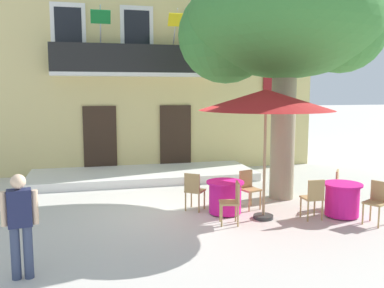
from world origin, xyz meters
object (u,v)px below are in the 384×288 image
object	(u,v)px
plane_tree	(282,24)
cafe_chair_near_tree_1	(233,200)
cafe_chair_middle_0	(314,196)
cafe_umbrella	(266,100)
cafe_chair_near_tree_2	(248,187)
pedestrian_near_entrance	(20,221)
cafe_table_near_tree	(225,197)
cafe_chair_middle_1	(377,200)
cafe_chair_middle_2	(341,186)
cafe_table_middle	(342,199)
cafe_chair_near_tree_0	(194,189)

from	to	relation	value
plane_tree	cafe_chair_near_tree_1	bearing A→B (deg)	-136.68
cafe_chair_middle_0	cafe_umbrella	distance (m)	2.34
cafe_chair_near_tree_2	pedestrian_near_entrance	xyz separation A→B (m)	(-4.70, -2.74, 0.38)
cafe_table_near_tree	cafe_chair_middle_1	world-z (taller)	cafe_chair_middle_1
cafe_chair_near_tree_2	plane_tree	bearing A→B (deg)	32.94
cafe_chair_near_tree_1	cafe_chair_middle_1	distance (m)	3.06
cafe_chair_middle_1	cafe_chair_middle_0	bearing A→B (deg)	153.68
cafe_chair_near_tree_2	cafe_chair_middle_2	xyz separation A→B (m)	(2.20, -0.49, 0.00)
cafe_chair_near_tree_1	cafe_table_middle	bearing A→B (deg)	-1.70
cafe_table_near_tree	cafe_chair_near_tree_1	world-z (taller)	cafe_chair_near_tree_1
cafe_umbrella	plane_tree	bearing A→B (deg)	55.32
plane_tree	cafe_chair_near_tree_2	size ratio (longest dim) A/B	6.71
cafe_chair_middle_1	cafe_chair_middle_2	distance (m)	1.27
cafe_chair_middle_2	cafe_chair_near_tree_0	bearing A→B (deg)	170.70
cafe_table_middle	cafe_chair_middle_2	distance (m)	0.77
cafe_chair_near_tree_1	cafe_chair_middle_1	size ratio (longest dim) A/B	1.00
cafe_chair_near_tree_1	cafe_table_middle	size ratio (longest dim) A/B	1.05
cafe_umbrella	cafe_chair_middle_2	bearing A→B (deg)	9.64
pedestrian_near_entrance	cafe_chair_near_tree_1	bearing A→B (deg)	23.17
cafe_table_near_tree	cafe_chair_middle_1	bearing A→B (deg)	-26.69
cafe_chair_near_tree_0	cafe_table_middle	distance (m)	3.37
plane_tree	cafe_chair_near_tree_1	size ratio (longest dim) A/B	6.71
cafe_umbrella	cafe_chair_near_tree_1	bearing A→B (deg)	-166.11
cafe_chair_middle_2	pedestrian_near_entrance	world-z (taller)	pedestrian_near_entrance
cafe_chair_middle_0	pedestrian_near_entrance	bearing A→B (deg)	-164.93
cafe_chair_near_tree_1	cafe_chair_middle_2	size ratio (longest dim) A/B	1.00
cafe_table_middle	pedestrian_near_entrance	world-z (taller)	pedestrian_near_entrance
cafe_chair_near_tree_0	cafe_umbrella	world-z (taller)	cafe_umbrella
cafe_table_near_tree	cafe_table_middle	world-z (taller)	same
cafe_table_near_tree	cafe_chair_near_tree_0	distance (m)	0.77
cafe_chair_middle_0	cafe_chair_middle_1	distance (m)	1.30
cafe_chair_near_tree_0	cafe_chair_middle_2	bearing A→B (deg)	-9.30
cafe_chair_middle_1	cafe_umbrella	size ratio (longest dim) A/B	0.31
cafe_table_near_tree	cafe_chair_near_tree_2	bearing A→B (deg)	24.05
cafe_chair_middle_0	cafe_chair_near_tree_1	bearing A→B (deg)	175.79
cafe_table_near_tree	plane_tree	bearing A→B (deg)	29.74
cafe_chair_near_tree_0	cafe_chair_middle_1	distance (m)	4.00
cafe_chair_near_tree_1	cafe_chair_middle_0	size ratio (longest dim) A/B	1.00
cafe_chair_near_tree_2	cafe_chair_middle_0	xyz separation A→B (m)	(1.05, -1.19, 0.00)
cafe_umbrella	cafe_chair_middle_1	bearing A→B (deg)	-22.48
cafe_chair_middle_2	cafe_chair_near_tree_1	bearing A→B (deg)	-169.21
cafe_chair_middle_2	cafe_umbrella	xyz separation A→B (m)	(-2.17, -0.37, 2.08)
cafe_chair_middle_2	cafe_umbrella	world-z (taller)	cafe_umbrella
cafe_chair_near_tree_1	cafe_chair_middle_0	world-z (taller)	same
cafe_chair_middle_0	cafe_chair_near_tree_2	bearing A→B (deg)	131.42
cafe_table_near_tree	cafe_table_middle	size ratio (longest dim) A/B	1.00
cafe_chair_middle_1	cafe_umbrella	distance (m)	3.15
cafe_table_middle	plane_tree	bearing A→B (deg)	110.00
cafe_table_near_tree	cafe_chair_middle_1	distance (m)	3.25
cafe_table_middle	cafe_umbrella	size ratio (longest dim) A/B	0.30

